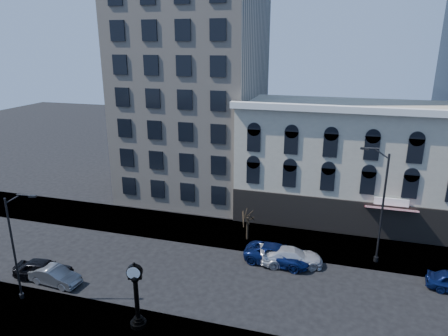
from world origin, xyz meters
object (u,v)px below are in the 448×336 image
(car_near_a, at_px, (43,269))
(car_near_b, at_px, (55,276))
(street_clock, at_px, (137,298))
(street_lamp_near, at_px, (17,220))

(car_near_a, distance_m, car_near_b, 1.48)
(street_clock, xyz_separation_m, car_near_a, (-9.92, 3.11, -1.46))
(street_lamp_near, height_order, car_near_b, street_lamp_near)
(street_lamp_near, relative_size, car_near_b, 2.02)
(street_lamp_near, distance_m, car_near_b, 6.11)
(street_lamp_near, distance_m, car_near_a, 6.25)
(street_clock, relative_size, street_lamp_near, 0.57)
(car_near_a, bearing_deg, street_clock, -115.54)
(street_lamp_near, bearing_deg, car_near_a, 94.85)
(street_clock, bearing_deg, street_lamp_near, 161.04)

